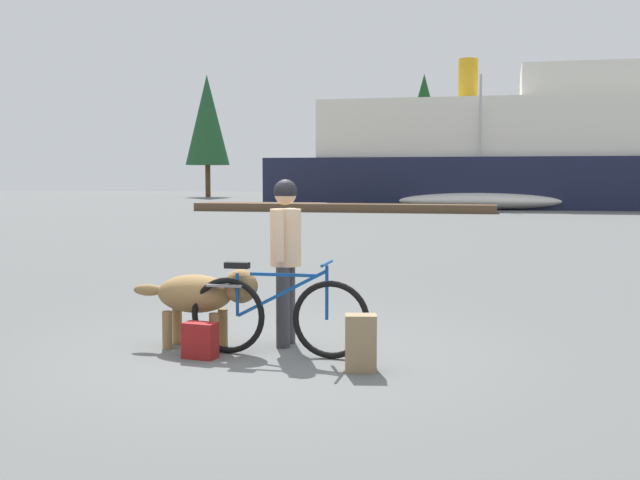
{
  "coord_description": "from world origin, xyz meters",
  "views": [
    {
      "loc": [
        2.21,
        -7.14,
        1.74
      ],
      "look_at": [
        0.15,
        1.83,
        0.99
      ],
      "focal_mm": 43.76,
      "sensor_mm": 36.0,
      "label": 1
    }
  ],
  "objects_px": {
    "person_cyclist": "(286,246)",
    "ferry_boat": "(532,156)",
    "bicycle": "(277,315)",
    "backpack": "(361,343)",
    "handbag_pannier": "(200,340)",
    "dog": "(203,295)",
    "sailboat_moored": "(479,201)"
  },
  "relations": [
    {
      "from": "handbag_pannier",
      "to": "ferry_boat",
      "type": "height_order",
      "value": "ferry_boat"
    },
    {
      "from": "sailboat_moored",
      "to": "bicycle",
      "type": "bearing_deg",
      "value": -91.7
    },
    {
      "from": "bicycle",
      "to": "sailboat_moored",
      "type": "bearing_deg",
      "value": 88.3
    },
    {
      "from": "handbag_pannier",
      "to": "ferry_boat",
      "type": "bearing_deg",
      "value": 83.27
    },
    {
      "from": "person_cyclist",
      "to": "dog",
      "type": "height_order",
      "value": "person_cyclist"
    },
    {
      "from": "sailboat_moored",
      "to": "backpack",
      "type": "bearing_deg",
      "value": -90.22
    },
    {
      "from": "bicycle",
      "to": "dog",
      "type": "height_order",
      "value": "bicycle"
    },
    {
      "from": "handbag_pannier",
      "to": "person_cyclist",
      "type": "bearing_deg",
      "value": 49.21
    },
    {
      "from": "person_cyclist",
      "to": "ferry_boat",
      "type": "distance_m",
      "value": 38.01
    },
    {
      "from": "dog",
      "to": "backpack",
      "type": "bearing_deg",
      "value": -18.74
    },
    {
      "from": "bicycle",
      "to": "person_cyclist",
      "type": "xyz_separation_m",
      "value": [
        -0.05,
        0.49,
        0.63
      ]
    },
    {
      "from": "person_cyclist",
      "to": "backpack",
      "type": "bearing_deg",
      "value": -43.57
    },
    {
      "from": "dog",
      "to": "sailboat_moored",
      "type": "height_order",
      "value": "sailboat_moored"
    },
    {
      "from": "dog",
      "to": "sailboat_moored",
      "type": "bearing_deg",
      "value": 86.91
    },
    {
      "from": "sailboat_moored",
      "to": "dog",
      "type": "bearing_deg",
      "value": -93.09
    },
    {
      "from": "ferry_boat",
      "to": "sailboat_moored",
      "type": "relative_size",
      "value": 3.35
    },
    {
      "from": "bicycle",
      "to": "person_cyclist",
      "type": "bearing_deg",
      "value": 95.85
    },
    {
      "from": "handbag_pannier",
      "to": "dog",
      "type": "bearing_deg",
      "value": 107.54
    },
    {
      "from": "person_cyclist",
      "to": "dog",
      "type": "distance_m",
      "value": 0.98
    },
    {
      "from": "handbag_pannier",
      "to": "bicycle",
      "type": "bearing_deg",
      "value": 20.47
    },
    {
      "from": "backpack",
      "to": "handbag_pannier",
      "type": "xyz_separation_m",
      "value": [
        -1.59,
        0.15,
        -0.08
      ]
    },
    {
      "from": "bicycle",
      "to": "person_cyclist",
      "type": "relative_size",
      "value": 1.05
    },
    {
      "from": "dog",
      "to": "handbag_pannier",
      "type": "distance_m",
      "value": 0.59
    },
    {
      "from": "dog",
      "to": "sailboat_moored",
      "type": "distance_m",
      "value": 34.65
    },
    {
      "from": "dog",
      "to": "ferry_boat",
      "type": "height_order",
      "value": "ferry_boat"
    },
    {
      "from": "backpack",
      "to": "ferry_boat",
      "type": "xyz_separation_m",
      "value": [
        2.96,
        38.66,
        2.66
      ]
    },
    {
      "from": "bicycle",
      "to": "handbag_pannier",
      "type": "bearing_deg",
      "value": -159.53
    },
    {
      "from": "bicycle",
      "to": "backpack",
      "type": "height_order",
      "value": "bicycle"
    },
    {
      "from": "person_cyclist",
      "to": "handbag_pannier",
      "type": "bearing_deg",
      "value": -130.79
    },
    {
      "from": "bicycle",
      "to": "dog",
      "type": "xyz_separation_m",
      "value": [
        -0.84,
        0.18,
        0.14
      ]
    },
    {
      "from": "dog",
      "to": "backpack",
      "type": "xyz_separation_m",
      "value": [
        1.73,
        -0.59,
        -0.29
      ]
    },
    {
      "from": "person_cyclist",
      "to": "ferry_boat",
      "type": "bearing_deg",
      "value": 84.11
    }
  ]
}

